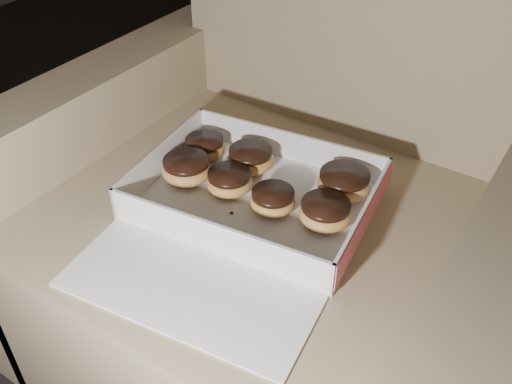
{
  "coord_description": "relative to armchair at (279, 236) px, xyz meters",
  "views": [
    {
      "loc": [
        0.96,
        -0.26,
        1.16
      ],
      "look_at": [
        0.5,
        0.44,
        0.5
      ],
      "focal_mm": 40.0,
      "sensor_mm": 36.0,
      "label": 1
    }
  ],
  "objects": [
    {
      "name": "donut_b",
      "position": [
        0.03,
        -0.08,
        0.17
      ],
      "size": [
        0.08,
        0.08,
        0.04
      ],
      "color": "#D08D48",
      "rests_on": "bakery_box"
    },
    {
      "name": "donut_e",
      "position": [
        -0.18,
        -0.01,
        0.17
      ],
      "size": [
        0.09,
        0.09,
        0.04
      ],
      "color": "#D08D48",
      "rests_on": "bakery_box"
    },
    {
      "name": "armchair",
      "position": [
        0.0,
        0.0,
        0.0
      ],
      "size": [
        1.01,
        0.85,
        1.05
      ],
      "color": "#907A5C",
      "rests_on": "floor"
    },
    {
      "name": "donut_f",
      "position": [
        0.13,
        -0.06,
        0.17
      ],
      "size": [
        0.09,
        0.09,
        0.05
      ],
      "color": "#D08D48",
      "rests_on": "bakery_box"
    },
    {
      "name": "bakery_box",
      "position": [
        0.0,
        -0.12,
        0.15
      ],
      "size": [
        0.48,
        0.55,
        0.07
      ],
      "rotation": [
        0.0,
        0.0,
        0.13
      ],
      "color": "white",
      "rests_on": "armchair"
    },
    {
      "name": "donut_d",
      "position": [
        -0.07,
        -0.08,
        0.17
      ],
      "size": [
        0.09,
        0.09,
        0.04
      ],
      "color": "#D08D48",
      "rests_on": "bakery_box"
    },
    {
      "name": "crumb_b",
      "position": [
        -0.02,
        -0.14,
        0.15
      ],
      "size": [
        0.01,
        0.01,
        0.0
      ],
      "primitive_type": "ellipsoid",
      "color": "black",
      "rests_on": "bakery_box"
    },
    {
      "name": "donut_a",
      "position": [
        -0.16,
        -0.1,
        0.17
      ],
      "size": [
        0.1,
        0.1,
        0.05
      ],
      "color": "#D08D48",
      "rests_on": "bakery_box"
    },
    {
      "name": "donut_g",
      "position": [
        0.12,
        0.03,
        0.17
      ],
      "size": [
        0.1,
        0.1,
        0.05
      ],
      "color": "#D08D48",
      "rests_on": "bakery_box"
    },
    {
      "name": "donut_c",
      "position": [
        -0.08,
        0.0,
        0.17
      ],
      "size": [
        0.09,
        0.09,
        0.05
      ],
      "color": "#D08D48",
      "rests_on": "bakery_box"
    },
    {
      "name": "crumb_c",
      "position": [
        -0.18,
        -0.22,
        0.15
      ],
      "size": [
        0.01,
        0.01,
        0.0
      ],
      "primitive_type": "ellipsoid",
      "color": "black",
      "rests_on": "bakery_box"
    },
    {
      "name": "crumb_a",
      "position": [
        0.14,
        -0.18,
        0.15
      ],
      "size": [
        0.01,
        0.01,
        0.0
      ],
      "primitive_type": "ellipsoid",
      "color": "black",
      "rests_on": "bakery_box"
    }
  ]
}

